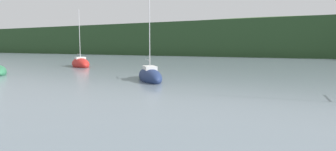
# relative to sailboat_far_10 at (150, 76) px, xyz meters

# --- Properties ---
(wooded_hillside) EXTENTS (352.00, 55.22, 23.44)m
(wooded_hillside) POSITION_rel_sailboat_far_10_xyz_m (0.11, 96.17, 4.79)
(wooded_hillside) COLOR #264223
(wooded_hillside) RESTS_ON ground_plane
(sailboat_far_10) EXTENTS (6.53, 7.00, 11.68)m
(sailboat_far_10) POSITION_rel_sailboat_far_10_xyz_m (0.00, 0.00, 0.00)
(sailboat_far_10) COLOR navy
(sailboat_far_10) RESTS_ON ground_plane
(sailboat_far_11) EXTENTS (8.32, 6.98, 10.59)m
(sailboat_far_11) POSITION_rel_sailboat_far_10_xyz_m (-21.09, 11.25, 0.06)
(sailboat_far_11) COLOR red
(sailboat_far_11) RESTS_ON ground_plane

